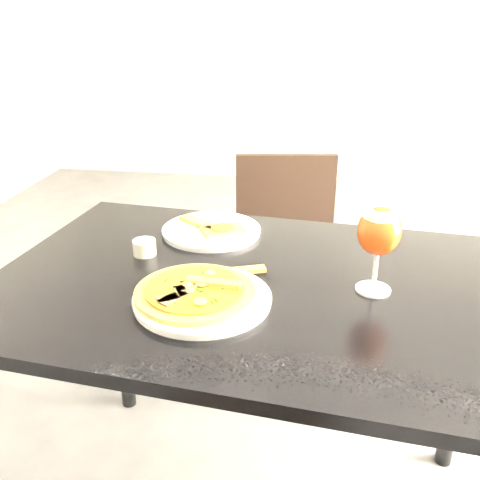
% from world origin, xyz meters
% --- Properties ---
extents(ground, '(6.00, 6.00, 0.00)m').
position_xyz_m(ground, '(0.00, 0.00, 0.00)').
color(ground, '#4E4E50').
rests_on(ground, ground).
extents(dining_table, '(1.28, 0.92, 0.75)m').
position_xyz_m(dining_table, '(-0.34, -0.29, 0.66)').
color(dining_table, black).
rests_on(dining_table, ground).
extents(chair_far, '(0.44, 0.44, 0.84)m').
position_xyz_m(chair_far, '(-0.31, 0.41, 0.46)').
color(chair_far, black).
rests_on(chair_far, ground).
extents(plate_main, '(0.39, 0.39, 0.02)m').
position_xyz_m(plate_main, '(-0.44, -0.41, 0.76)').
color(plate_main, white).
rests_on(plate_main, dining_table).
extents(pizza, '(0.25, 0.25, 0.03)m').
position_xyz_m(pizza, '(-0.45, -0.41, 0.77)').
color(pizza, '#A36327').
rests_on(pizza, plate_main).
extents(plate_second, '(0.27, 0.27, 0.01)m').
position_xyz_m(plate_second, '(-0.49, -0.04, 0.76)').
color(plate_second, white).
rests_on(plate_second, dining_table).
extents(crust_scraps, '(0.20, 0.15, 0.02)m').
position_xyz_m(crust_scraps, '(-0.48, -0.04, 0.77)').
color(crust_scraps, '#A36327').
rests_on(crust_scraps, plate_second).
extents(loose_crust, '(0.12, 0.06, 0.01)m').
position_xyz_m(loose_crust, '(-0.38, -0.26, 0.75)').
color(loose_crust, '#A36327').
rests_on(loose_crust, dining_table).
extents(sauce_cup, '(0.06, 0.06, 0.04)m').
position_xyz_m(sauce_cup, '(-0.63, -0.20, 0.77)').
color(sauce_cup, beige).
rests_on(sauce_cup, dining_table).
extents(beer_glass, '(0.09, 0.09, 0.19)m').
position_xyz_m(beer_glass, '(-0.08, -0.31, 0.89)').
color(beer_glass, silver).
rests_on(beer_glass, dining_table).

